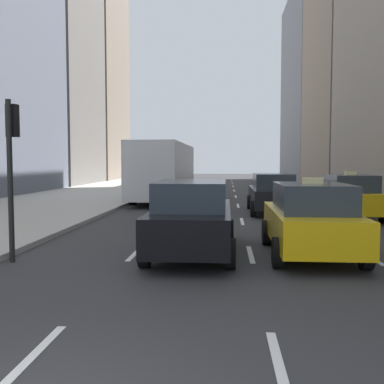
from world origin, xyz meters
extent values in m
cube|color=#ADAAA3|center=(-7.00, 27.00, 0.07)|extent=(8.00, 66.00, 0.15)
cube|color=white|center=(-0.20, 2.00, 0.01)|extent=(0.12, 2.00, 0.01)
cube|color=white|center=(-0.20, 8.00, 0.01)|extent=(0.12, 2.00, 0.01)
cube|color=white|center=(-0.20, 14.00, 0.01)|extent=(0.12, 2.00, 0.01)
cube|color=white|center=(-0.20, 20.00, 0.01)|extent=(0.12, 2.00, 0.01)
cube|color=white|center=(-0.20, 26.00, 0.01)|extent=(0.12, 2.00, 0.01)
cube|color=white|center=(-0.20, 32.00, 0.01)|extent=(0.12, 2.00, 0.01)
cube|color=white|center=(-0.20, 38.00, 0.01)|extent=(0.12, 2.00, 0.01)
cube|color=white|center=(-0.20, 44.00, 0.01)|extent=(0.12, 2.00, 0.01)
cube|color=white|center=(-0.20, 50.00, 0.01)|extent=(0.12, 2.00, 0.01)
cube|color=white|center=(2.60, 2.00, 0.01)|extent=(0.12, 2.00, 0.01)
cube|color=white|center=(2.60, 8.00, 0.01)|extent=(0.12, 2.00, 0.01)
cube|color=white|center=(2.60, 14.00, 0.01)|extent=(0.12, 2.00, 0.01)
cube|color=white|center=(2.60, 20.00, 0.01)|extent=(0.12, 2.00, 0.01)
cube|color=white|center=(2.60, 26.00, 0.01)|extent=(0.12, 2.00, 0.01)
cube|color=white|center=(2.60, 32.00, 0.01)|extent=(0.12, 2.00, 0.01)
cube|color=white|center=(2.60, 38.00, 0.01)|extent=(0.12, 2.00, 0.01)
cube|color=white|center=(2.60, 44.00, 0.01)|extent=(0.12, 2.00, 0.01)
cube|color=white|center=(2.60, 50.00, 0.01)|extent=(0.12, 2.00, 0.01)
cube|color=white|center=(5.40, 8.00, 0.01)|extent=(0.12, 2.00, 0.01)
cube|color=white|center=(5.40, 14.00, 0.01)|extent=(0.12, 2.00, 0.01)
cube|color=white|center=(5.40, 20.00, 0.01)|extent=(0.12, 2.00, 0.01)
cube|color=white|center=(5.40, 26.00, 0.01)|extent=(0.12, 2.00, 0.01)
cube|color=white|center=(5.40, 32.00, 0.01)|extent=(0.12, 2.00, 0.01)
cube|color=white|center=(5.40, 38.00, 0.01)|extent=(0.12, 2.00, 0.01)
cube|color=white|center=(5.40, 44.00, 0.01)|extent=(0.12, 2.00, 0.01)
cube|color=white|center=(5.40, 50.00, 0.01)|extent=(0.12, 2.00, 0.01)
cube|color=slate|center=(-14.00, 39.42, 15.21)|extent=(6.00, 11.09, 30.42)
cube|color=gray|center=(-14.00, 51.42, 18.28)|extent=(6.00, 11.51, 36.57)
cube|color=gray|center=(12.00, 34.61, 13.50)|extent=(6.00, 11.95, 27.00)
cube|color=gray|center=(12.00, 49.01, 10.51)|extent=(6.00, 16.41, 21.02)
cube|color=yellow|center=(6.80, 15.20, 0.71)|extent=(1.80, 4.40, 0.76)
cube|color=#28333D|center=(6.80, 14.94, 1.41)|extent=(1.58, 2.29, 0.64)
cube|color=#F2E599|center=(6.80, 14.94, 1.80)|extent=(0.44, 0.20, 0.14)
cylinder|color=black|center=(5.90, 16.57, 0.33)|extent=(0.22, 0.66, 0.66)
cylinder|color=black|center=(7.70, 16.57, 0.33)|extent=(0.22, 0.66, 0.66)
cylinder|color=black|center=(5.90, 13.84, 0.33)|extent=(0.22, 0.66, 0.66)
cylinder|color=black|center=(7.70, 13.84, 0.33)|extent=(0.22, 0.66, 0.66)
cube|color=yellow|center=(4.00, 8.01, 0.71)|extent=(1.80, 4.40, 0.76)
cube|color=#28333D|center=(4.00, 7.74, 1.41)|extent=(1.58, 2.29, 0.64)
cube|color=#F2E599|center=(4.00, 7.74, 1.80)|extent=(0.44, 0.20, 0.14)
cylinder|color=black|center=(3.10, 9.37, 0.33)|extent=(0.22, 0.66, 0.66)
cylinder|color=black|center=(4.90, 9.37, 0.33)|extent=(0.22, 0.66, 0.66)
cylinder|color=black|center=(3.10, 6.64, 0.33)|extent=(0.22, 0.66, 0.66)
cylinder|color=black|center=(4.90, 6.64, 0.33)|extent=(0.22, 0.66, 0.66)
cube|color=black|center=(4.00, 16.98, 0.71)|extent=(1.80, 4.89, 0.76)
cube|color=#28333D|center=(4.00, 16.69, 1.41)|extent=(1.58, 2.54, 0.64)
cylinder|color=black|center=(3.10, 18.50, 0.33)|extent=(0.22, 0.66, 0.66)
cylinder|color=black|center=(4.90, 18.50, 0.33)|extent=(0.22, 0.66, 0.66)
cylinder|color=black|center=(3.10, 15.46, 0.33)|extent=(0.22, 0.66, 0.66)
cylinder|color=black|center=(4.90, 15.46, 0.33)|extent=(0.22, 0.66, 0.66)
cube|color=black|center=(1.20, 7.96, 0.74)|extent=(1.80, 4.81, 0.81)
cube|color=#28333D|center=(1.20, 7.67, 1.46)|extent=(1.58, 2.50, 0.64)
cylinder|color=black|center=(0.30, 9.45, 0.33)|extent=(0.22, 0.66, 0.66)
cylinder|color=black|center=(2.10, 9.45, 0.33)|extent=(0.22, 0.66, 0.66)
cylinder|color=black|center=(0.30, 6.47, 0.33)|extent=(0.22, 0.66, 0.66)
cylinder|color=black|center=(2.10, 6.47, 0.33)|extent=(0.22, 0.66, 0.66)
cube|color=silver|center=(-1.60, 23.45, 1.80)|extent=(2.50, 11.60, 2.90)
cube|color=#28333D|center=(-1.60, 29.20, 2.15)|extent=(2.30, 0.12, 1.40)
cube|color=#28333D|center=(-2.81, 23.45, 2.15)|extent=(0.08, 9.86, 1.10)
cube|color=yellow|center=(-1.60, 29.20, 3.05)|extent=(1.50, 0.10, 0.36)
cylinder|color=black|center=(-2.85, 27.04, 0.50)|extent=(0.30, 1.00, 1.00)
cylinder|color=black|center=(-0.35, 27.04, 0.50)|extent=(0.30, 1.00, 1.00)
cylinder|color=black|center=(-2.85, 20.26, 0.50)|extent=(0.30, 1.00, 1.00)
cylinder|color=black|center=(-0.35, 20.26, 0.50)|extent=(0.30, 1.00, 1.00)
cylinder|color=black|center=(-2.75, 6.76, 1.80)|extent=(0.12, 0.12, 3.60)
cube|color=black|center=(-2.75, 6.94, 3.15)|extent=(0.24, 0.20, 0.72)
sphere|color=red|center=(-2.75, 7.05, 3.38)|extent=(0.14, 0.14, 0.14)
sphere|color=#4C3F14|center=(-2.75, 7.05, 3.15)|extent=(0.14, 0.14, 0.14)
sphere|color=#198C2D|center=(-2.75, 7.05, 2.92)|extent=(0.14, 0.14, 0.14)
camera|label=1|loc=(2.02, -2.79, 2.24)|focal=42.00mm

